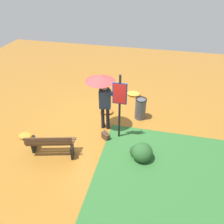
% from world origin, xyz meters
% --- Properties ---
extents(ground_plane, '(18.00, 18.00, 0.00)m').
position_xyz_m(ground_plane, '(0.00, 0.00, 0.00)').
color(ground_plane, '#9E6623').
extents(grass_verge, '(4.80, 4.00, 0.05)m').
position_xyz_m(grass_verge, '(-2.79, 1.80, 0.03)').
color(grass_verge, '#2D662D').
rests_on(grass_verge, ground_plane).
extents(person_with_umbrella, '(0.96, 0.96, 2.04)m').
position_xyz_m(person_with_umbrella, '(-0.10, -0.04, 1.55)').
color(person_with_umbrella, black).
rests_on(person_with_umbrella, ground_plane).
extents(info_sign_post, '(0.44, 0.07, 2.30)m').
position_xyz_m(info_sign_post, '(-0.76, 0.36, 1.44)').
color(info_sign_post, black).
rests_on(info_sign_post, ground_plane).
extents(handbag, '(0.32, 0.29, 0.37)m').
position_xyz_m(handbag, '(-0.35, 0.55, 0.13)').
color(handbag, '#4C3323').
rests_on(handbag, ground_plane).
extents(park_bench, '(1.43, 0.70, 0.75)m').
position_xyz_m(park_bench, '(1.09, 1.58, 0.40)').
color(park_bench, black).
rests_on(park_bench, ground_plane).
extents(trash_bin, '(0.42, 0.42, 0.83)m').
position_xyz_m(trash_bin, '(-1.31, -0.93, 0.42)').
color(trash_bin, '#4C4C51').
rests_on(trash_bin, ground_plane).
extents(shrub_cluster, '(0.69, 0.63, 0.56)m').
position_xyz_m(shrub_cluster, '(-1.59, 1.18, 0.26)').
color(shrub_cluster, '#285628').
rests_on(shrub_cluster, ground_plane).
extents(leaf_pile_near_person, '(0.53, 0.43, 0.12)m').
position_xyz_m(leaf_pile_near_person, '(0.01, -0.99, 0.06)').
color(leaf_pile_near_person, '#A86023').
rests_on(leaf_pile_near_person, ground_plane).
extents(leaf_pile_by_bench, '(0.46, 0.37, 0.10)m').
position_xyz_m(leaf_pile_by_bench, '(2.35, 1.05, 0.05)').
color(leaf_pile_by_bench, '#C68428').
rests_on(leaf_pile_by_bench, ground_plane).
extents(leaf_pile_far_path, '(0.59, 0.47, 0.13)m').
position_xyz_m(leaf_pile_far_path, '(-0.83, -2.60, 0.07)').
color(leaf_pile_far_path, gold).
rests_on(leaf_pile_far_path, ground_plane).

